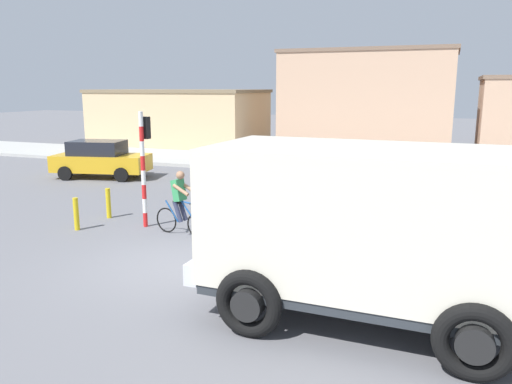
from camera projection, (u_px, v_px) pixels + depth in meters
The scene contains 12 objects.
ground_plane at pixel (177, 263), 11.19m from camera, with size 120.00×120.00×0.00m, color slate.
sidewalk_far at pixel (327, 166), 24.57m from camera, with size 80.00×5.00×0.16m, color #ADADA8.
truck_foreground at pixel (369, 224), 8.13m from camera, with size 5.47×2.93×2.90m.
cyclist at pixel (181, 203), 13.14m from camera, with size 1.71×0.55×1.72m.
traffic_light_pole at pixel (144, 153), 13.79m from camera, with size 0.24×0.43×3.20m.
car_red_near at pixel (100, 159), 21.65m from camera, with size 4.28×2.54×1.60m.
car_white_mid at pixel (335, 166), 19.61m from camera, with size 4.17×2.23×1.60m.
car_far_side at pixel (260, 175), 17.75m from camera, with size 4.26×2.47×1.60m.
bollard_near at pixel (76, 214), 13.71m from camera, with size 0.14×0.14×0.90m, color gold.
bollard_far at pixel (108, 203), 14.99m from camera, with size 0.14×0.14×0.90m, color gold.
building_corner_left at pixel (180, 118), 33.25m from camera, with size 10.81×6.24×3.70m.
building_mid_block at pixel (368, 102), 29.85m from camera, with size 9.77×5.84×5.96m.
Camera 1 is at (5.47, -9.30, 3.83)m, focal length 35.31 mm.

